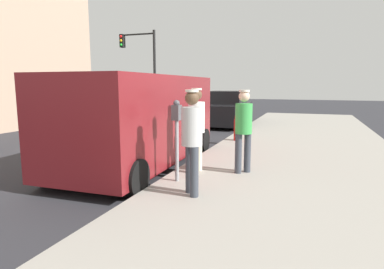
{
  "coord_description": "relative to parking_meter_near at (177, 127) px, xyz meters",
  "views": [
    {
      "loc": [
        3.65,
        -5.61,
        1.94
      ],
      "look_at": [
        1.65,
        -0.12,
        1.05
      ],
      "focal_mm": 30.47,
      "sensor_mm": 36.0,
      "label": 1
    }
  ],
  "objects": [
    {
      "name": "sidewalk_slab",
      "position": [
        2.15,
        0.12,
        -1.11
      ],
      "size": [
        5.0,
        32.0,
        0.15
      ],
      "primitive_type": "cube",
      "color": "#9E998E",
      "rests_on": "ground"
    },
    {
      "name": "pedestrian_in_green",
      "position": [
        1.04,
        1.01,
        -0.06
      ],
      "size": [
        0.34,
        0.34,
        1.69
      ],
      "color": "#383D47",
      "rests_on": "sidewalk_slab"
    },
    {
      "name": "parked_van",
      "position": [
        -1.5,
        1.33,
        -0.03
      ],
      "size": [
        2.24,
        5.25,
        2.15
      ],
      "color": "maroon",
      "rests_on": "ground"
    },
    {
      "name": "parked_sedan_ahead",
      "position": [
        -1.54,
        9.87,
        -0.43
      ],
      "size": [
        1.99,
        4.42,
        1.65
      ],
      "color": "black",
      "rests_on": "ground"
    },
    {
      "name": "fire_hydrant",
      "position": [
        0.1,
        4.87,
        -0.61
      ],
      "size": [
        0.24,
        0.24,
        0.86
      ],
      "color": "red",
      "rests_on": "sidewalk_slab"
    },
    {
      "name": "pedestrian_in_white",
      "position": [
        0.12,
        0.75,
        -0.04
      ],
      "size": [
        0.34,
        0.36,
        1.73
      ],
      "color": "beige",
      "rests_on": "sidewalk_slab"
    },
    {
      "name": "traffic_light_corner",
      "position": [
        -7.6,
        12.69,
        2.34
      ],
      "size": [
        2.48,
        0.42,
        5.2
      ],
      "color": "black",
      "rests_on": "ground"
    },
    {
      "name": "pedestrian_in_gray",
      "position": [
        0.53,
        -0.63,
        -0.04
      ],
      "size": [
        0.34,
        0.34,
        1.72
      ],
      "color": "#383D47",
      "rests_on": "sidewalk_slab"
    },
    {
      "name": "parking_meter_near",
      "position": [
        0.0,
        0.0,
        0.0
      ],
      "size": [
        0.14,
        0.18,
        1.52
      ],
      "color": "gray",
      "rests_on": "sidewalk_slab"
    },
    {
      "name": "ground_plane",
      "position": [
        -1.35,
        0.12,
        -1.18
      ],
      "size": [
        80.0,
        80.0,
        0.0
      ],
      "primitive_type": "plane",
      "color": "#2D2D33"
    }
  ]
}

